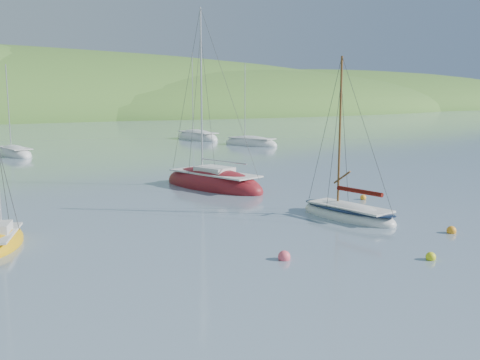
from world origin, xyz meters
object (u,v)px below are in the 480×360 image
daysailer_white (348,214)px  distant_sloop_a (14,154)px  sloop_red (213,184)px  distant_sloop_b (197,138)px  distant_sloop_d (251,144)px

daysailer_white → distant_sloop_a: bearing=96.1°
sloop_red → distant_sloop_a: sloop_red is taller
sloop_red → daysailer_white: bearing=-97.2°
distant_sloop_b → sloop_red: bearing=-119.9°
distant_sloop_a → distant_sloop_d: size_ratio=0.92×
daysailer_white → distant_sloop_b: 52.99m
daysailer_white → distant_sloop_a: (-9.18, 41.72, -0.03)m
sloop_red → distant_sloop_d: size_ratio=1.17×
sloop_red → distant_sloop_b: (19.18, 37.74, -0.02)m
daysailer_white → distant_sloop_a: size_ratio=0.86×
distant_sloop_a → distant_sloop_d: distant_sloop_d is taller
sloop_red → distant_sloop_b: 42.33m
distant_sloop_b → distant_sloop_d: bearing=-86.0°
daysailer_white → sloop_red: size_ratio=0.67×
daysailer_white → distant_sloop_d: distant_sloop_d is taller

